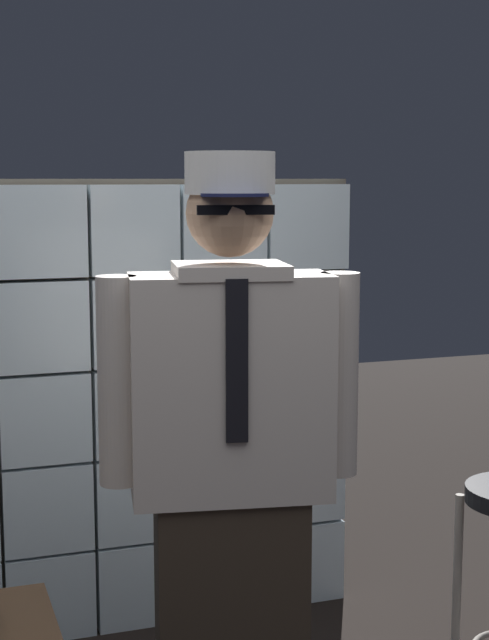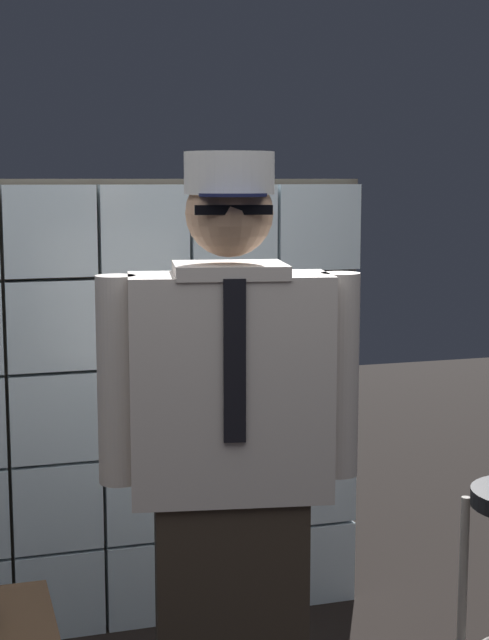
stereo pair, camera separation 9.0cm
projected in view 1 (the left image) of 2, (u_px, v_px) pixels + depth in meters
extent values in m
cube|color=silver|center=(51.00, 596.00, 3.54)|extent=(0.32, 0.08, 0.32)
cube|color=silver|center=(140.00, 584.00, 3.65)|extent=(0.32, 0.08, 0.32)
cube|color=silver|center=(224.00, 573.00, 3.75)|extent=(0.32, 0.08, 0.32)
cube|color=silver|center=(303.00, 562.00, 3.86)|extent=(0.32, 0.08, 0.32)
cube|color=silver|center=(48.00, 509.00, 3.49)|extent=(0.32, 0.08, 0.32)
cube|color=silver|center=(138.00, 499.00, 3.60)|extent=(0.32, 0.08, 0.32)
cube|color=silver|center=(224.00, 490.00, 3.71)|extent=(0.32, 0.08, 0.32)
cube|color=silver|center=(304.00, 481.00, 3.81)|extent=(0.32, 0.08, 0.32)
cube|color=silver|center=(45.00, 419.00, 3.44)|extent=(0.32, 0.08, 0.32)
cube|color=silver|center=(137.00, 412.00, 3.55)|extent=(0.32, 0.08, 0.32)
cube|color=silver|center=(223.00, 405.00, 3.66)|extent=(0.32, 0.08, 0.32)
cube|color=silver|center=(305.00, 398.00, 3.76)|extent=(0.32, 0.08, 0.32)
cube|color=silver|center=(42.00, 327.00, 3.40)|extent=(0.32, 0.08, 0.32)
cube|color=silver|center=(136.00, 322.00, 3.50)|extent=(0.32, 0.08, 0.32)
cube|color=silver|center=(223.00, 318.00, 3.61)|extent=(0.32, 0.08, 0.32)
cube|color=silver|center=(306.00, 314.00, 3.72)|extent=(0.32, 0.08, 0.32)
cube|color=silver|center=(40.00, 231.00, 3.35)|extent=(0.32, 0.08, 0.32)
cube|color=silver|center=(134.00, 230.00, 3.46)|extent=(0.32, 0.08, 0.32)
cube|color=silver|center=(223.00, 228.00, 3.56)|extent=(0.32, 0.08, 0.32)
cube|color=silver|center=(306.00, 227.00, 3.67)|extent=(0.32, 0.08, 0.32)
cube|color=#5B5447|center=(89.00, 412.00, 3.55)|extent=(2.02, 0.02, 1.69)
cube|color=silver|center=(230.00, 386.00, 2.54)|extent=(0.55, 0.31, 0.59)
cube|color=black|center=(237.00, 362.00, 2.41)|extent=(0.06, 0.02, 0.41)
cube|color=silver|center=(230.00, 270.00, 2.50)|extent=(0.32, 0.28, 0.04)
sphere|color=tan|center=(230.00, 213.00, 2.48)|extent=(0.23, 0.23, 0.23)
ellipsoid|color=black|center=(233.00, 230.00, 2.43)|extent=(0.16, 0.10, 0.10)
cube|color=black|center=(236.00, 210.00, 2.37)|extent=(0.19, 0.05, 0.02)
cylinder|color=#191E47|center=(235.00, 195.00, 2.39)|extent=(0.20, 0.20, 0.01)
cylinder|color=white|center=(230.00, 173.00, 2.46)|extent=(0.23, 0.23, 0.11)
cylinder|color=silver|center=(339.00, 374.00, 2.58)|extent=(0.12, 0.12, 0.54)
cylinder|color=silver|center=(118.00, 381.00, 2.49)|extent=(0.12, 0.12, 0.54)
cylinder|color=#A59E93|center=(457.00, 601.00, 3.06)|extent=(0.03, 0.03, 0.70)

